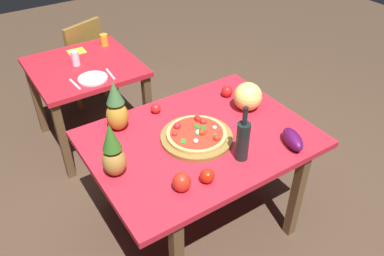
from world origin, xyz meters
TOP-DOWN VIEW (x-y plane):
  - ground_plane at (0.00, 0.00)m, footprint 10.00×10.00m
  - display_table at (0.00, 0.00)m, footprint 1.33×0.99m
  - background_table at (-0.26, 1.28)m, footprint 0.82×0.82m
  - dining_chair at (-0.09, 1.92)m, footprint 0.51×0.51m
  - pizza_board at (-0.03, -0.01)m, footprint 0.43×0.43m
  - pizza at (-0.03, -0.01)m, footprint 0.36×0.36m
  - wine_bottle at (0.09, -0.29)m, footprint 0.08×0.08m
  - pineapple_left at (-0.56, -0.02)m, footprint 0.13×0.13m
  - pineapple_right at (-0.38, 0.34)m, footprint 0.14×0.14m
  - melon at (0.43, 0.08)m, footprint 0.19×0.19m
  - bell_pepper at (-0.33, -0.31)m, footprint 0.10×0.10m
  - eggplant at (0.40, -0.37)m, footprint 0.15×0.22m
  - tomato_near_board at (0.42, 0.28)m, footprint 0.08×0.08m
  - tomato_by_bottle at (-0.51, 0.13)m, footprint 0.07×0.07m
  - tomato_at_corner at (-0.10, 0.37)m, footprint 0.07×0.07m
  - tomato_beside_pepper at (-0.18, -0.34)m, footprint 0.08×0.08m
  - drinking_glass_juice at (0.03, 1.52)m, footprint 0.07×0.07m
  - drinking_glass_water at (-0.30, 1.31)m, footprint 0.06×0.06m
  - dinner_plate at (-0.28, 1.01)m, footprint 0.22×0.22m
  - fork_utensil at (-0.42, 1.01)m, footprint 0.03×0.18m
  - knife_utensil at (-0.14, 1.01)m, footprint 0.03×0.18m
  - napkin_folded at (-0.22, 1.53)m, footprint 0.14×0.12m

SIDE VIEW (x-z plane):
  - ground_plane at x=0.00m, z-range 0.00..0.00m
  - dining_chair at x=-0.09m, z-range 0.06..0.91m
  - background_table at x=-0.26m, z-range 0.25..0.98m
  - display_table at x=0.00m, z-range 0.29..1.02m
  - napkin_folded at x=-0.22m, z-range 0.73..0.74m
  - fork_utensil at x=-0.42m, z-range 0.73..0.74m
  - knife_utensil at x=-0.14m, z-range 0.73..0.74m
  - dinner_plate at x=-0.28m, z-range 0.73..0.75m
  - pizza_board at x=-0.03m, z-range 0.73..0.75m
  - tomato_at_corner at x=-0.10m, z-range 0.73..0.80m
  - tomato_by_bottle at x=-0.51m, z-range 0.73..0.80m
  - tomato_near_board at x=0.42m, z-range 0.73..0.81m
  - tomato_beside_pepper at x=-0.18m, z-range 0.73..0.81m
  - pizza at x=-0.03m, z-range 0.74..0.80m
  - eggplant at x=0.40m, z-range 0.73..0.82m
  - bell_pepper at x=-0.33m, z-range 0.73..0.83m
  - drinking_glass_juice at x=0.03m, z-range 0.73..0.83m
  - drinking_glass_water at x=-0.30m, z-range 0.73..0.85m
  - melon at x=0.43m, z-range 0.73..0.92m
  - wine_bottle at x=0.09m, z-range 0.69..1.03m
  - pineapple_left at x=-0.56m, z-range 0.71..1.04m
  - pineapple_right at x=-0.38m, z-range 0.71..1.05m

